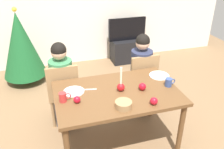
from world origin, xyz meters
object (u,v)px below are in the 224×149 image
(chair_left, at_px, (63,90))
(chair_right, at_px, (141,78))
(candle_centerpiece, at_px, (121,86))
(mug_left, at_px, (63,97))
(apple_by_right_mug, at_px, (142,87))
(person_right_child, at_px, (141,74))
(plate_right, at_px, (159,76))
(person_left_child, at_px, (62,85))
(apple_by_left_plate, at_px, (154,101))
(mug_right, at_px, (169,82))
(dining_table, at_px, (117,98))
(plate_left, at_px, (74,92))
(bowl_walnuts, at_px, (123,104))
(apple_near_candle, at_px, (77,100))
(tv, at_px, (127,29))
(tv_stand, at_px, (127,50))
(christmas_tree, at_px, (21,45))

(chair_left, distance_m, chair_right, 1.13)
(chair_right, distance_m, candle_centerpiece, 0.85)
(mug_left, bearing_deg, apple_by_right_mug, -1.62)
(person_right_child, relative_size, plate_right, 4.70)
(person_left_child, height_order, plate_right, person_left_child)
(apple_by_left_plate, bearing_deg, person_left_child, 130.81)
(person_left_child, xyz_separation_m, mug_right, (1.18, -0.69, 0.23))
(mug_right, bearing_deg, apple_by_right_mug, 178.99)
(dining_table, distance_m, plate_left, 0.50)
(candle_centerpiece, height_order, bowl_walnuts, candle_centerpiece)
(apple_near_candle, bearing_deg, chair_left, 97.50)
(person_left_child, bearing_deg, candle_centerpiece, -46.04)
(person_right_child, bearing_deg, person_left_child, 180.00)
(tv, relative_size, plate_right, 3.17)
(tv_stand, bearing_deg, chair_right, -102.81)
(mug_right, xyz_separation_m, apple_near_candle, (-1.09, -0.04, -0.01))
(person_right_child, xyz_separation_m, apple_near_candle, (-1.03, -0.72, 0.22))
(chair_right, relative_size, apple_near_candle, 11.91)
(person_left_child, height_order, christmas_tree, christmas_tree)
(apple_near_candle, bearing_deg, mug_left, 153.64)
(dining_table, relative_size, person_left_child, 1.19)
(christmas_tree, bearing_deg, dining_table, -60.92)
(plate_left, bearing_deg, mug_left, -130.91)
(chair_right, distance_m, mug_left, 1.36)
(dining_table, height_order, bowl_walnuts, bowl_walnuts)
(chair_right, distance_m, apple_by_left_plate, 1.03)
(person_right_child, bearing_deg, tv_stand, 76.95)
(plate_right, relative_size, mug_right, 1.96)
(dining_table, bearing_deg, apple_by_right_mug, -8.27)
(dining_table, bearing_deg, apple_near_candle, -169.88)
(christmas_tree, distance_m, plate_left, 1.96)
(christmas_tree, relative_size, plate_right, 5.43)
(tv, bearing_deg, mug_right, -98.04)
(chair_right, xyz_separation_m, apple_near_candle, (-1.03, -0.69, 0.28))
(bowl_walnuts, height_order, apple_by_right_mug, apple_by_right_mug)
(mug_left, bearing_deg, dining_table, 1.59)
(person_left_child, relative_size, mug_right, 9.21)
(chair_left, relative_size, chair_right, 1.00)
(person_right_child, bearing_deg, chair_left, -178.35)
(tv, xyz_separation_m, apple_by_left_plate, (-0.66, -2.64, 0.08))
(mug_left, distance_m, bowl_walnuts, 0.64)
(tv_stand, distance_m, candle_centerpiece, 2.53)
(plate_right, relative_size, apple_by_left_plate, 3.05)
(plate_right, height_order, mug_left, mug_left)
(plate_left, xyz_separation_m, apple_by_right_mug, (0.76, -0.18, 0.04))
(tv_stand, bearing_deg, mug_right, -98.04)
(candle_centerpiece, relative_size, apple_near_candle, 3.90)
(tv_stand, relative_size, mug_right, 5.03)
(chair_right, xyz_separation_m, bowl_walnuts, (-0.60, -0.91, 0.27))
(chair_left, relative_size, plate_left, 3.82)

